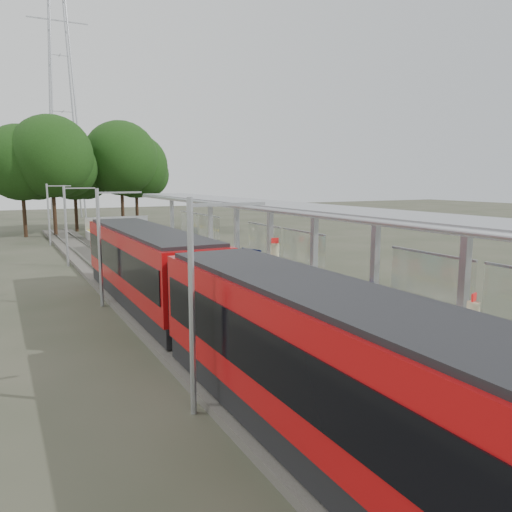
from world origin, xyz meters
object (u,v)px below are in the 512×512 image
Objects in this scene: bench_far at (171,234)px; info_pillar_near at (472,324)px; litter_bin at (370,303)px; bench_near at (353,291)px; train at (206,296)px; info_pillar_far at (275,259)px; bench_mid at (253,257)px.

bench_far is 0.87× the size of info_pillar_near.
info_pillar_near reaches higher than bench_far.
litter_bin is at bearing -93.79° from bench_far.
litter_bin is (-0.42, -1.49, -0.09)m from bench_near.
train is 9.31m from info_pillar_far.
litter_bin is at bearing -12.19° from train.
bench_mid is at bearing 55.17° from train.
train is 5.96m from litter_bin.
bench_far is (-0.00, 22.60, -0.01)m from bench_near.
bench_mid reaches higher than litter_bin.
litter_bin is at bearing 70.87° from info_pillar_near.
bench_near is at bearing -92.79° from bench_far.
bench_mid is at bearing -91.11° from bench_far.
bench_near is at bearing 74.14° from litter_bin.
train is at bearing -108.01° from bench_far.
info_pillar_far is at bearing 109.95° from bench_near.
info_pillar_near is at bearing -41.80° from train.
info_pillar_near is 0.84× the size of info_pillar_far.
bench_far is at bearing 74.78° from train.
info_pillar_near reaches higher than bench_mid.
bench_near is at bearing -110.27° from bench_mid.
bench_mid reaches higher than bench_near.
bench_mid is (6.61, 9.49, -0.53)m from train.
train is 17.22× the size of info_pillar_near.
train is at bearing -142.69° from bench_mid.
train is 18.16× the size of bench_mid.
info_pillar_near is (-0.18, -5.63, 0.19)m from bench_near.
info_pillar_far reaches higher than bench_far.
info_pillar_far is at bearing 85.48° from litter_bin.
bench_far is at bearing 111.79° from bench_near.
bench_mid is 2.78m from info_pillar_far.
train reaches higher than bench_mid.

